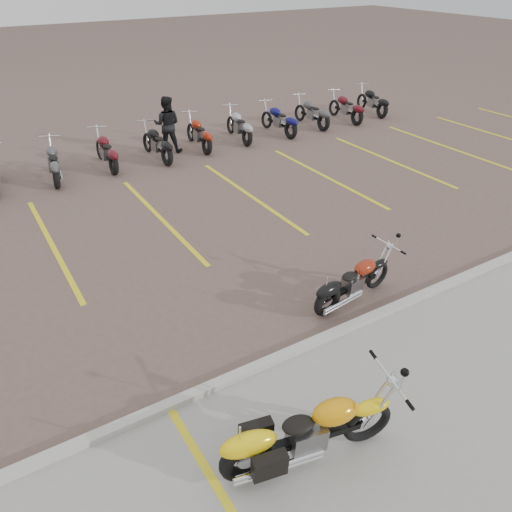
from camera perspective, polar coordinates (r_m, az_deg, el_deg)
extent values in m
plane|color=brown|center=(9.98, -2.20, -4.47)|extent=(100.00, 100.00, 0.00)
cube|color=#9E9B93|center=(7.47, 16.48, -21.64)|extent=(60.00, 5.00, 0.01)
cube|color=#ADAAA3|center=(8.63, 4.48, -10.73)|extent=(60.00, 0.18, 0.12)
torus|color=black|center=(7.31, 12.40, -18.05)|extent=(0.73, 0.26, 0.72)
torus|color=black|center=(6.80, -1.04, -22.19)|extent=(0.78, 0.34, 0.76)
cube|color=black|center=(6.96, 6.05, -19.83)|extent=(1.43, 0.42, 0.11)
cube|color=slate|center=(6.89, 5.64, -19.62)|extent=(0.52, 0.42, 0.38)
ellipsoid|color=orange|center=(6.76, 8.72, -16.91)|extent=(0.70, 0.47, 0.33)
ellipsoid|color=black|center=(6.63, 4.59, -18.41)|extent=(0.48, 0.37, 0.13)
torus|color=black|center=(10.31, 13.56, -2.21)|extent=(0.60, 0.17, 0.59)
torus|color=black|center=(9.39, 8.05, -5.20)|extent=(0.64, 0.23, 0.63)
cube|color=black|center=(9.80, 10.97, -3.38)|extent=(1.19, 0.25, 0.09)
cube|color=slate|center=(9.74, 10.82, -3.21)|extent=(0.41, 0.32, 0.31)
ellipsoid|color=black|center=(9.80, 12.15, -1.25)|extent=(0.56, 0.35, 0.27)
ellipsoid|color=black|center=(9.54, 10.49, -2.29)|extent=(0.38, 0.28, 0.11)
imported|color=black|center=(17.64, -10.12, 14.59)|extent=(1.15, 1.09, 1.87)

